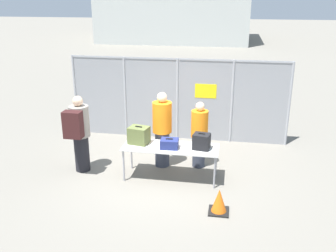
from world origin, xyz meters
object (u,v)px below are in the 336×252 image
at_px(suitcase_navy, 169,144).
at_px(suitcase_black, 201,141).
at_px(security_worker_far, 199,134).
at_px(traffic_cone, 219,202).
at_px(security_worker_near, 162,129).
at_px(utility_trailer, 214,115).
at_px(inspection_table, 171,149).
at_px(traveler_hooded, 79,131).
at_px(suitcase_olive, 139,135).

bearing_deg(suitcase_navy, suitcase_black, 6.08).
distance_m(security_worker_far, traffic_cone, 2.18).
relative_size(suitcase_black, security_worker_near, 0.21).
distance_m(security_worker_far, utility_trailer, 3.10).
distance_m(suitcase_black, traffic_cone, 1.54).
height_order(inspection_table, suitcase_black, suitcase_black).
relative_size(suitcase_black, security_worker_far, 0.24).
xyz_separation_m(inspection_table, security_worker_far, (0.57, 0.74, 0.12)).
bearing_deg(traffic_cone, inspection_table, 132.61).
xyz_separation_m(suitcase_black, utility_trailer, (0.08, 3.79, -0.58)).
bearing_deg(utility_trailer, traveler_hooded, -127.37).
distance_m(suitcase_olive, security_worker_far, 1.48).
bearing_deg(traffic_cone, suitcase_navy, 134.63).
bearing_deg(suitcase_olive, inspection_table, -6.82).
bearing_deg(traveler_hooded, suitcase_black, 12.23).
bearing_deg(traveler_hooded, security_worker_near, 31.33).
height_order(traveler_hooded, security_worker_near, security_worker_near).
relative_size(suitcase_navy, traffic_cone, 0.83).
height_order(security_worker_near, security_worker_far, security_worker_near).
bearing_deg(suitcase_olive, suitcase_navy, -12.22).
xyz_separation_m(suitcase_olive, security_worker_far, (1.33, 0.65, -0.12)).
bearing_deg(suitcase_black, traveler_hooded, -179.38).
xyz_separation_m(suitcase_olive, suitcase_navy, (0.74, -0.16, -0.09)).
bearing_deg(suitcase_black, utility_trailer, 88.84).
xyz_separation_m(inspection_table, traveler_hooded, (-2.15, -0.02, 0.29)).
relative_size(inspection_table, suitcase_black, 5.38).
distance_m(suitcase_olive, security_worker_near, 0.70).
bearing_deg(inspection_table, utility_trailer, 78.60).
bearing_deg(security_worker_far, traffic_cone, 83.38).
distance_m(inspection_table, suitcase_black, 0.72).
bearing_deg(security_worker_far, suitcase_navy, 30.71).
bearing_deg(security_worker_far, suitcase_olive, 2.87).
height_order(suitcase_olive, utility_trailer, suitcase_olive).
relative_size(utility_trailer, traffic_cone, 6.66).
relative_size(suitcase_navy, suitcase_black, 1.02).
relative_size(security_worker_near, traffic_cone, 3.77).
xyz_separation_m(traveler_hooded, utility_trailer, (2.91, 3.82, -0.64)).
xyz_separation_m(inspection_table, suitcase_black, (0.69, 0.01, 0.23)).
relative_size(inspection_table, traveler_hooded, 1.17).
height_order(suitcase_navy, suitcase_black, suitcase_black).
xyz_separation_m(suitcase_navy, traveler_hooded, (-2.13, 0.04, 0.14)).
bearing_deg(utility_trailer, suitcase_navy, -101.44).
bearing_deg(security_worker_near, inspection_table, 128.42).
height_order(inspection_table, security_worker_far, security_worker_far).
bearing_deg(inspection_table, traveler_hooded, -179.34).
distance_m(inspection_table, traveler_hooded, 2.17).
bearing_deg(suitcase_olive, traffic_cone, -35.26).
distance_m(suitcase_navy, suitcase_black, 0.71).
bearing_deg(utility_trailer, suitcase_olive, -112.30).
height_order(suitcase_black, security_worker_near, security_worker_near).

